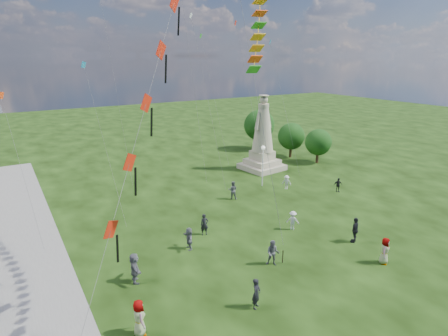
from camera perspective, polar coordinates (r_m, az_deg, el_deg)
waterfront at (r=26.28m, az=-30.11°, el=-15.93°), size 200.00×200.00×1.51m
statue at (r=44.60m, az=5.90°, el=3.94°), size 4.82×4.82×8.84m
lamppost at (r=38.76m, az=5.95°, el=1.65°), size 0.40×0.40×4.32m
tree_row at (r=52.04m, az=8.47°, el=5.52°), size 5.95×13.58×5.78m
person_0 at (r=21.28m, az=4.96°, el=-18.50°), size 0.77×0.71×1.76m
person_1 at (r=25.07m, az=7.47°, el=-12.72°), size 0.97×0.96×1.74m
person_2 at (r=30.09m, az=10.43°, el=-7.85°), size 1.05×1.07×1.53m
person_3 at (r=29.23m, az=19.34°, el=-8.89°), size 1.28×1.06×1.94m
person_4 at (r=27.16m, az=23.29°, el=-11.52°), size 1.04×0.90×1.82m
person_5 at (r=23.79m, az=-13.46°, el=-14.60°), size 1.05×1.87×1.91m
person_6 at (r=28.78m, az=-3.00°, el=-8.61°), size 0.69×0.55×1.67m
person_7 at (r=35.65m, az=1.34°, el=-3.39°), size 1.00×0.93×1.76m
person_8 at (r=38.87m, az=9.51°, el=-2.14°), size 0.96×1.02×1.44m
person_9 at (r=39.19m, az=16.98°, el=-2.49°), size 0.96×0.77×1.46m
person_10 at (r=19.94m, az=-12.82°, el=-21.39°), size 0.60×0.95×1.92m
person_11 at (r=26.88m, az=-5.34°, el=-10.63°), size 0.90×1.61×1.64m
red_kite_train at (r=19.65m, az=-10.77°, el=12.41°), size 10.42×9.35×18.95m
small_kites at (r=39.57m, az=-7.57°, el=18.06°), size 28.17×16.77×27.35m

